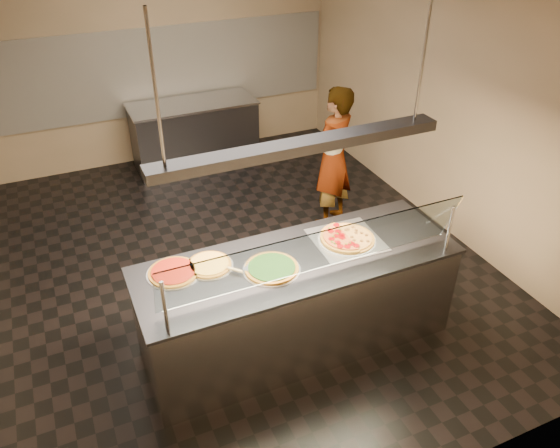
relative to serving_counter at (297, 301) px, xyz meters
name	(u,v)px	position (x,y,z in m)	size (l,w,h in m)	color
ground	(240,260)	(-0.04, 1.39, -0.48)	(5.00, 6.00, 0.02)	black
wall_back	(161,56)	(-0.04, 4.40, 1.03)	(5.00, 0.02, 3.00)	tan
wall_front	(423,337)	(-0.04, -1.62, 1.03)	(5.00, 0.02, 3.00)	tan
wall_right	(444,98)	(2.47, 1.39, 1.03)	(0.02, 6.00, 3.00)	tan
tile_band	(163,70)	(-0.04, 4.37, 0.83)	(4.90, 0.02, 1.20)	silver
serving_counter	(297,301)	(0.00, 0.00, 0.00)	(2.73, 0.94, 0.93)	#B7B7BC
sneeze_guard	(318,252)	(0.00, -0.34, 0.76)	(2.49, 0.18, 0.54)	#B7B7BC
perforated_tray	(347,239)	(0.51, 0.08, 0.47)	(0.59, 0.59, 0.01)	silver
half_pizza_pepperoni	(336,240)	(0.39, 0.07, 0.50)	(0.27, 0.48, 0.05)	brown
half_pizza_sausage	(358,235)	(0.62, 0.08, 0.49)	(0.26, 0.48, 0.04)	brown
pizza_spinach	(271,268)	(-0.26, -0.04, 0.48)	(0.47, 0.47, 0.03)	silver
pizza_cheese	(209,264)	(-0.71, 0.21, 0.48)	(0.39, 0.39, 0.03)	silver
pizza_tomato	(173,272)	(-1.00, 0.23, 0.48)	(0.43, 0.43, 0.03)	silver
pizza_spatula	(242,268)	(-0.48, 0.03, 0.49)	(0.28, 0.17, 0.02)	#B7B7BC
prep_table	(195,134)	(0.23, 3.94, 0.00)	(1.78, 0.74, 0.93)	#38383D
worker	(333,158)	(1.26, 1.70, 0.39)	(0.62, 0.41, 1.71)	black
heat_lamp_housing	(300,146)	(0.00, 0.00, 1.48)	(2.30, 0.18, 0.08)	#38383D
lamp_rod_left	(156,92)	(-1.00, 0.00, 2.03)	(0.02, 0.02, 1.01)	#B7B7BC
lamp_rod_right	(424,56)	(1.00, 0.00, 2.03)	(0.02, 0.02, 1.01)	#B7B7BC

